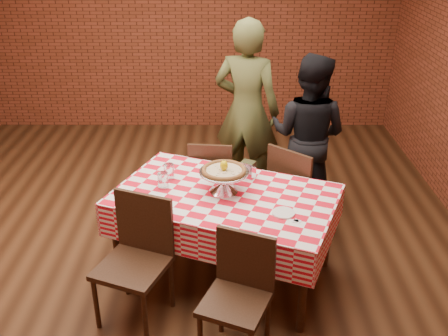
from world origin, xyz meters
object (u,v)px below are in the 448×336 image
Objects in this scene: table at (225,235)px; water_glass_left at (163,181)px; pizza_stand at (224,181)px; diner_black at (308,135)px; water_glass_right at (169,172)px; chair_far_left at (213,180)px; pizza at (224,171)px; diner_olive at (247,111)px; condiment_caddy at (248,170)px; chair_near_right at (235,304)px; chair_far_right at (300,191)px; chair_near_left at (132,265)px.

water_glass_left is at bearing 168.80° from table.
diner_black is at bearing 52.37° from pizza_stand.
water_glass_right reaches higher than chair_far_left.
water_glass_right is at bearing 154.85° from pizza.
diner_olive reaches higher than chair_far_left.
diner_black is (1.26, 0.84, -0.03)m from water_glass_right.
condiment_caddy is at bearing 48.92° from pizza_stand.
pizza is 1.33m from diner_black.
water_glass_left is 1.00× the size of water_glass_right.
chair_near_right is 1.01× the size of chair_far_left.
condiment_caddy is 0.70m from chair_far_right.
chair_far_left is 0.95× the size of chair_far_right.
pizza_stand reaches higher than table.
chair_near_left reaches higher than pizza_stand.
water_glass_right is 0.08× the size of diner_black.
pizza is at bearing 80.88° from diner_black.
condiment_caddy is at bearing 1.36° from water_glass_right.
chair_far_left is at bearing 97.71° from pizza_stand.
condiment_caddy is (0.68, 0.17, 0.01)m from water_glass_left.
condiment_caddy is 0.77m from chair_far_left.
table is at bearing -11.20° from water_glass_left.
chair_far_left is 0.82m from diner_olive.
condiment_caddy is (0.19, 0.27, 0.46)m from table.
diner_olive is at bearing 87.20° from chair_near_left.
chair_near_left is 1.07× the size of chair_far_left.
table is 1.05× the size of diner_black.
pizza is 1.39m from diner_olive.
chair_near_left is at bearing 84.87° from diner_olive.
water_glass_left is at bearing 66.08° from diner_black.
diner_olive is (0.68, 1.16, 0.11)m from water_glass_right.
chair_far_left is at bearing 78.25° from diner_olive.
table is 1.90× the size of chair_far_left.
pizza is at bearing 103.23° from chair_far_left.
pizza is 0.51m from water_glass_right.
chair_near_left is 0.59× the size of diner_black.
chair_far_left is (-0.11, 0.81, -0.41)m from pizza_stand.
pizza_stand is 1.03m from chair_near_right.
water_glass_right is 1.32m from chair_near_right.
chair_near_right is (-0.12, -1.17, -0.39)m from condiment_caddy.
condiment_caddy is 0.08× the size of diner_olive.
chair_near_right is 2.37m from diner_olive.
pizza_stand is 0.44× the size of chair_near_right.
diner_olive is at bearing 116.38° from condiment_caddy.
pizza_stand is at bearing 103.23° from chair_far_left.
chair_far_right is (0.69, 0.55, -0.38)m from pizza_stand.
water_glass_right is at bearing 78.23° from water_glass_left.
water_glass_right is 1.24m from chair_far_right.
chair_near_right is at bearing 108.94° from chair_far_right.
water_glass_right is at bearing 96.91° from chair_near_left.
pizza_stand reaches higher than condiment_caddy.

